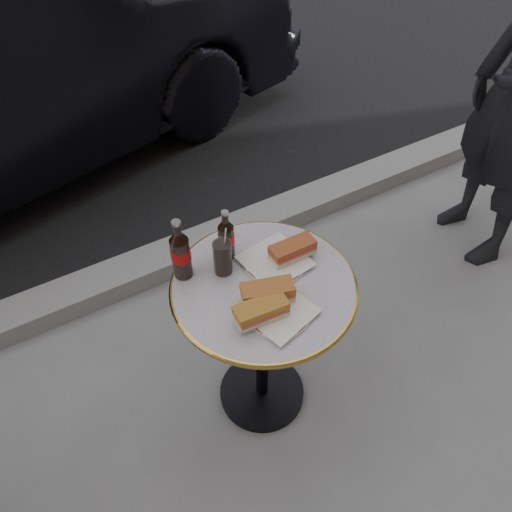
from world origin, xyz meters
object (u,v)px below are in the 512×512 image
plate_left (279,312)px  cola_glass (223,257)px  bistro_table (263,346)px  cola_bottle_left (180,249)px  plate_right (275,262)px  cola_bottle_right (226,235)px

plate_left → cola_glass: (-0.07, 0.24, 0.06)m
bistro_table → cola_bottle_left: (-0.21, 0.17, 0.48)m
bistro_table → cola_bottle_left: size_ratio=3.09×
bistro_table → plate_right: size_ratio=3.48×
plate_right → cola_bottle_right: size_ratio=1.04×
plate_left → plate_right: (0.10, 0.19, 0.00)m
cola_bottle_left → cola_bottle_right: cola_bottle_left is taller
cola_bottle_left → cola_glass: cola_bottle_left is taller
plate_left → plate_right: size_ratio=0.96×
bistro_table → plate_right: (0.08, 0.06, 0.37)m
plate_left → cola_glass: size_ratio=1.53×
bistro_table → cola_glass: 0.46m
plate_left → cola_glass: cola_glass is taller
plate_left → cola_bottle_left: bearing=122.0°
cola_bottle_right → plate_right: bearing=-42.7°
plate_right → cola_glass: cola_glass is taller
plate_right → plate_left: bearing=-118.6°
bistro_table → cola_bottle_right: cola_bottle_right is taller
plate_left → cola_bottle_left: size_ratio=0.85×
plate_right → bistro_table: bearing=-143.3°
cola_bottle_right → cola_glass: cola_bottle_right is taller
cola_bottle_left → cola_glass: (0.12, -0.05, -0.05)m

